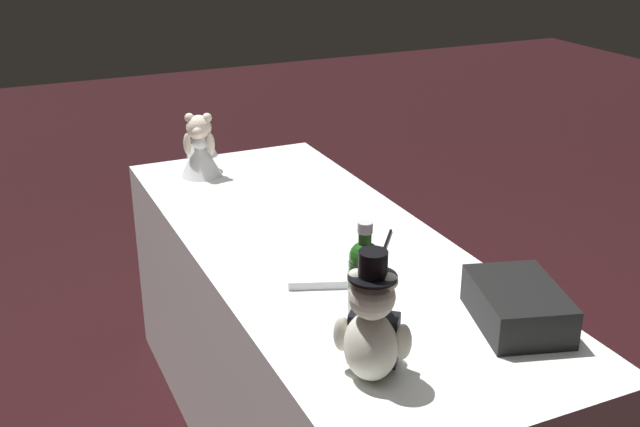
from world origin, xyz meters
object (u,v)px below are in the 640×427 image
(signing_pen, at_px, (388,240))
(champagne_bottle, at_px, (364,285))
(gift_case_black, at_px, (517,305))
(teddy_bear_groom, at_px, (372,329))
(guestbook, at_px, (337,268))
(teddy_bear_bride, at_px, (200,147))

(signing_pen, bearing_deg, champagne_bottle, -35.69)
(champagne_bottle, height_order, gift_case_black, champagne_bottle)
(teddy_bear_groom, xyz_separation_m, guestbook, (-0.48, 0.15, -0.10))
(teddy_bear_groom, bearing_deg, gift_case_black, 96.22)
(teddy_bear_groom, distance_m, gift_case_black, 0.43)
(teddy_bear_bride, distance_m, gift_case_black, 1.43)
(champagne_bottle, bearing_deg, gift_case_black, 70.10)
(signing_pen, distance_m, gift_case_black, 0.56)
(champagne_bottle, bearing_deg, teddy_bear_bride, -178.70)
(teddy_bear_bride, bearing_deg, guestbook, 6.40)
(teddy_bear_bride, bearing_deg, signing_pen, 22.34)
(signing_pen, xyz_separation_m, gift_case_black, (0.56, 0.05, 0.04))
(teddy_bear_groom, height_order, guestbook, teddy_bear_groom)
(champagne_bottle, relative_size, signing_pen, 2.16)
(teddy_bear_bride, distance_m, guestbook, 0.95)
(teddy_bear_bride, height_order, champagne_bottle, champagne_bottle)
(teddy_bear_groom, relative_size, signing_pen, 2.31)
(teddy_bear_groom, height_order, signing_pen, teddy_bear_groom)
(gift_case_black, bearing_deg, signing_pen, -175.07)
(teddy_bear_groom, bearing_deg, teddy_bear_bride, 178.25)
(gift_case_black, xyz_separation_m, guestbook, (-0.43, -0.28, -0.04))
(signing_pen, relative_size, gift_case_black, 0.40)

